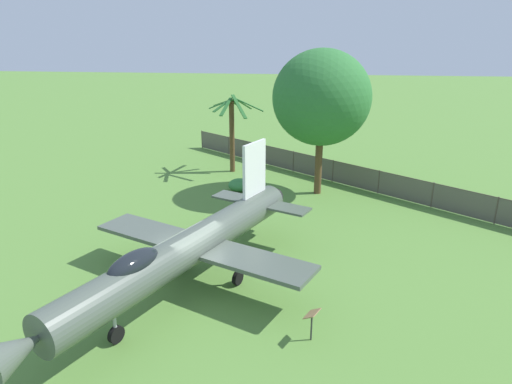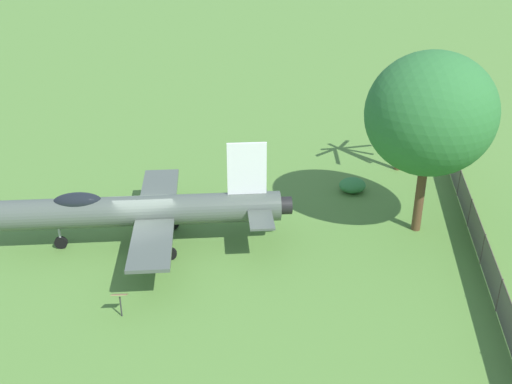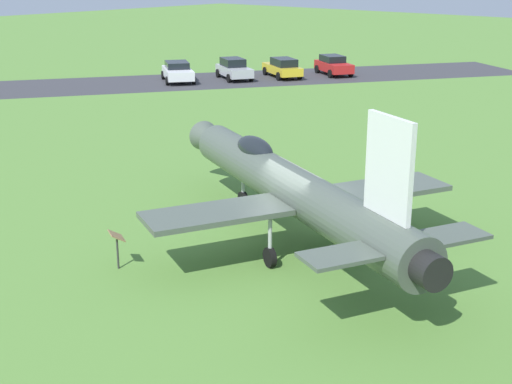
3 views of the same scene
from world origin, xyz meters
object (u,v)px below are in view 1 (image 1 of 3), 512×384
(shade_tree, at_px, (322,98))
(palm_tree, at_px, (232,129))
(display_jet, at_px, (183,250))
(shrub_near_fence, at_px, (239,185))
(info_plaque, at_px, (312,318))

(shade_tree, xyz_separation_m, palm_tree, (-4.09, -6.19, -2.85))
(display_jet, relative_size, palm_tree, 2.49)
(shrub_near_fence, distance_m, info_plaque, 15.58)
(shade_tree, bearing_deg, info_plaque, -0.82)
(display_jet, xyz_separation_m, shrub_near_fence, (-12.52, 0.15, -1.49))
(display_jet, xyz_separation_m, palm_tree, (-16.78, -1.03, 1.30))
(info_plaque, bearing_deg, shrub_near_fence, -162.04)
(display_jet, height_order, shrub_near_fence, display_jet)
(display_jet, distance_m, palm_tree, 16.86)
(shrub_near_fence, relative_size, info_plaque, 1.34)
(shade_tree, height_order, shrub_near_fence, shade_tree)
(palm_tree, bearing_deg, display_jet, 3.50)
(display_jet, height_order, palm_tree, palm_tree)
(info_plaque, bearing_deg, display_jet, -114.92)
(shade_tree, relative_size, shrub_near_fence, 5.80)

